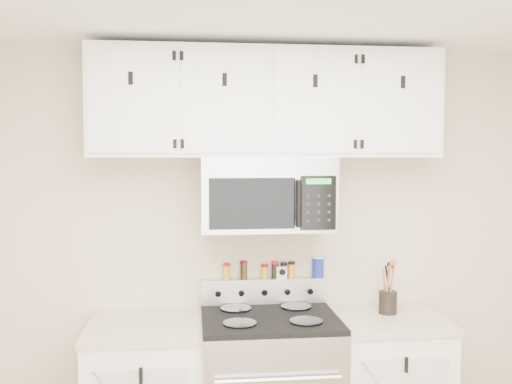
% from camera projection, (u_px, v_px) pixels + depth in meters
% --- Properties ---
extents(back_wall, '(3.50, 0.01, 2.50)m').
position_uv_depth(back_wall, '(263.00, 253.00, 3.51)').
color(back_wall, beige).
rests_on(back_wall, floor).
extents(microwave, '(0.76, 0.44, 0.42)m').
position_uv_depth(microwave, '(267.00, 194.00, 3.29)').
color(microwave, '#9E9EA3').
rests_on(microwave, back_wall).
extents(upper_cabinets, '(2.00, 0.35, 0.62)m').
position_uv_depth(upper_cabinets, '(266.00, 104.00, 3.29)').
color(upper_cabinets, white).
rests_on(upper_cabinets, back_wall).
extents(utensil_crock, '(0.11, 0.11, 0.31)m').
position_uv_depth(utensil_crock, '(388.00, 301.00, 3.36)').
color(utensil_crock, black).
rests_on(utensil_crock, base_cabinet_right).
extents(kitchen_timer, '(0.07, 0.06, 0.07)m').
position_uv_depth(kitchen_timer, '(282.00, 272.00, 3.49)').
color(kitchen_timer, silver).
rests_on(kitchen_timer, range).
extents(salt_canister, '(0.07, 0.07, 0.13)m').
position_uv_depth(salt_canister, '(318.00, 267.00, 3.52)').
color(salt_canister, '#16299B').
rests_on(salt_canister, range).
extents(spice_jar_0, '(0.04, 0.04, 0.10)m').
position_uv_depth(spice_jar_0, '(227.00, 271.00, 3.46)').
color(spice_jar_0, gold).
rests_on(spice_jar_0, range).
extents(spice_jar_1, '(0.04, 0.04, 0.11)m').
position_uv_depth(spice_jar_1, '(243.00, 270.00, 3.47)').
color(spice_jar_1, black).
rests_on(spice_jar_1, range).
extents(spice_jar_2, '(0.04, 0.04, 0.11)m').
position_uv_depth(spice_jar_2, '(244.00, 270.00, 3.47)').
color(spice_jar_2, '#3F2C0F').
rests_on(spice_jar_2, range).
extents(spice_jar_3, '(0.04, 0.04, 0.09)m').
position_uv_depth(spice_jar_3, '(265.00, 271.00, 3.48)').
color(spice_jar_3, gold).
rests_on(spice_jar_3, range).
extents(spice_jar_4, '(0.04, 0.04, 0.10)m').
position_uv_depth(spice_jar_4, '(275.00, 270.00, 3.49)').
color(spice_jar_4, black).
rests_on(spice_jar_4, range).
extents(spice_jar_5, '(0.04, 0.04, 0.10)m').
position_uv_depth(spice_jar_5, '(284.00, 270.00, 3.49)').
color(spice_jar_5, '#40270F').
rests_on(spice_jar_5, range).
extents(spice_jar_6, '(0.04, 0.04, 0.10)m').
position_uv_depth(spice_jar_6, '(292.00, 270.00, 3.50)').
color(spice_jar_6, gold).
rests_on(spice_jar_6, range).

